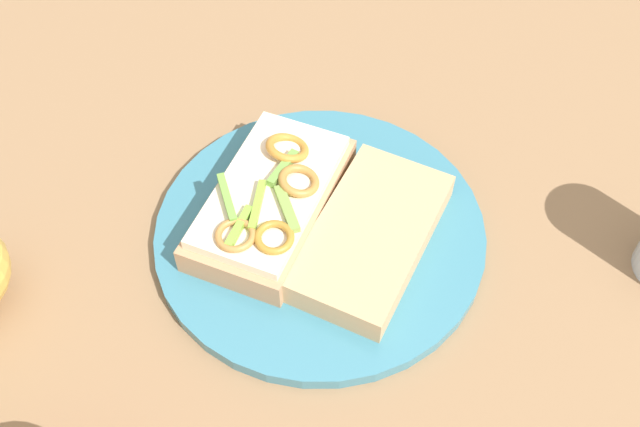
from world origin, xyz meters
TOP-DOWN VIEW (x-y plane):
  - ground_plane at (0.00, 0.00)m, footprint 2.00×2.00m
  - plate at (0.00, 0.00)m, footprint 0.27×0.27m
  - sandwich at (0.04, -0.02)m, footprint 0.15×0.18m
  - bread_slice_side at (-0.04, 0.02)m, footprint 0.15×0.17m

SIDE VIEW (x-z plane):
  - ground_plane at x=0.00m, z-range 0.00..0.00m
  - plate at x=0.00m, z-range 0.00..0.01m
  - bread_slice_side at x=-0.04m, z-range 0.01..0.04m
  - sandwich at x=0.04m, z-range 0.01..0.05m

